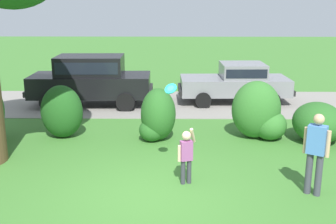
{
  "coord_description": "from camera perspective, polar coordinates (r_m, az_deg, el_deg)",
  "views": [
    {
      "loc": [
        0.57,
        -7.83,
        3.9
      ],
      "look_at": [
        0.42,
        2.6,
        1.1
      ],
      "focal_mm": 44.15,
      "sensor_mm": 36.0,
      "label": 1
    }
  ],
  "objects": [
    {
      "name": "ground_plane",
      "position": [
        8.76,
        -3.07,
        -11.43
      ],
      "size": [
        80.0,
        80.0,
        0.0
      ],
      "primitive_type": "plane",
      "color": "#3D752D"
    },
    {
      "name": "driveway_strip",
      "position": [
        16.28,
        -1.24,
        1.2
      ],
      "size": [
        28.0,
        4.4,
        0.02
      ],
      "primitive_type": "cube",
      "color": "gray",
      "rests_on": "ground"
    },
    {
      "name": "shrub_centre_left",
      "position": [
        12.48,
        -14.45,
        0.06
      ],
      "size": [
        1.22,
        1.03,
        1.56
      ],
      "color": "#1E511C",
      "rests_on": "ground"
    },
    {
      "name": "shrub_centre",
      "position": [
        11.9,
        -1.5,
        -0.65
      ],
      "size": [
        1.05,
        1.2,
        1.51
      ],
      "color": "#286023",
      "rests_on": "ground"
    },
    {
      "name": "shrub_centre_right",
      "position": [
        12.32,
        12.46,
        -0.12
      ],
      "size": [
        1.58,
        1.27,
        1.69
      ],
      "color": "#33702B",
      "rests_on": "ground"
    },
    {
      "name": "shrub_far_end",
      "position": [
        12.51,
        20.15,
        -1.48
      ],
      "size": [
        1.42,
        1.65,
        1.15
      ],
      "color": "#286023",
      "rests_on": "ground"
    },
    {
      "name": "parked_sedan",
      "position": [
        16.57,
        9.46,
        4.2
      ],
      "size": [
        4.44,
        2.18,
        1.56
      ],
      "color": "gray",
      "rests_on": "ground"
    },
    {
      "name": "parked_suv",
      "position": [
        16.08,
        -10.63,
        4.65
      ],
      "size": [
        4.74,
        2.19,
        1.92
      ],
      "color": "black",
      "rests_on": "ground"
    },
    {
      "name": "child_thrower",
      "position": [
        9.02,
        2.54,
        -5.66
      ],
      "size": [
        0.41,
        0.34,
        1.29
      ],
      "color": "#383842",
      "rests_on": "ground"
    },
    {
      "name": "frisbee",
      "position": [
        9.12,
        0.38,
        3.25
      ],
      "size": [
        0.33,
        0.25,
        0.27
      ],
      "color": "#1EB7B2"
    },
    {
      "name": "adult_onlooker",
      "position": [
        8.94,
        19.75,
        -4.94
      ],
      "size": [
        0.46,
        0.38,
        1.74
      ],
      "color": "#3F3F4C",
      "rests_on": "ground"
    }
  ]
}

